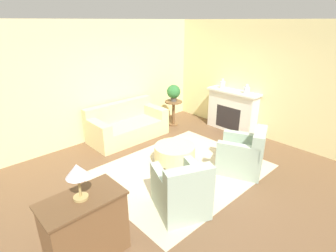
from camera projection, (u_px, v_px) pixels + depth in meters
The scene contains 15 objects.
ground_plane at pixel (181, 170), 5.20m from camera, with size 16.00×16.00×0.00m, color brown.
wall_back at pixel (107, 80), 6.43m from camera, with size 9.06×0.12×2.80m.
wall_right at pixel (260, 81), 6.41m from camera, with size 0.12×9.35×2.80m.
rug at pixel (181, 170), 5.20m from camera, with size 3.15×2.49×0.01m.
couch at pixel (127, 126), 6.57m from camera, with size 1.92×0.93×0.86m.
armchair_left at pixel (182, 192), 3.97m from camera, with size 0.98×1.03×0.89m.
armchair_right at pixel (243, 155), 5.06m from camera, with size 0.98×1.03×0.89m.
ottoman_table at pixel (175, 153), 5.31m from camera, with size 0.82×0.82×0.42m.
side_table at pixel (173, 109), 7.30m from camera, with size 0.48×0.48×0.70m.
fireplace at pixel (232, 110), 6.94m from camera, with size 0.44×1.41×1.09m.
dresser at pixel (86, 227), 3.16m from camera, with size 0.96×0.54×0.87m.
vase_mantel_near at pixel (222, 84), 6.94m from camera, with size 0.15×0.15×0.26m.
vase_mantel_far at pixel (246, 90), 6.46m from camera, with size 0.15×0.15×0.23m.
potted_plant_on_side_table at pixel (174, 92), 7.12m from camera, with size 0.37×0.37×0.46m.
table_lamp at pixel (77, 173), 2.88m from camera, with size 0.26×0.26×0.45m.
Camera 1 is at (-3.27, -3.09, 2.77)m, focal length 28.00 mm.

